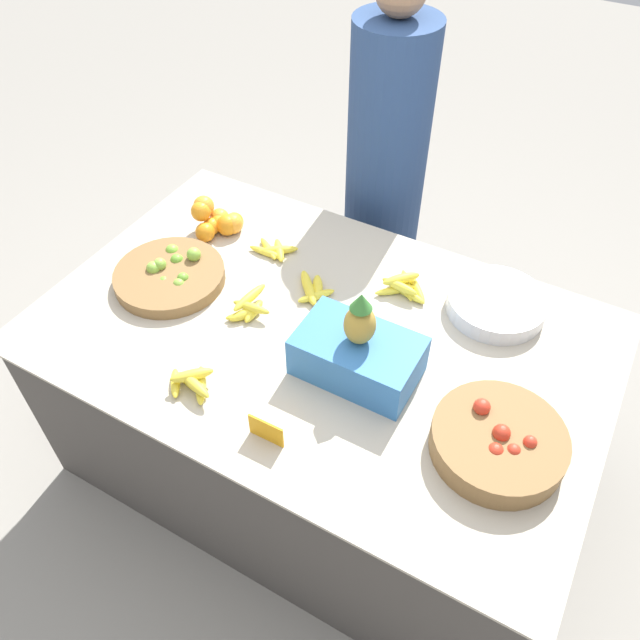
# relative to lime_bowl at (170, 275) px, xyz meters

# --- Properties ---
(ground_plane) EXTENTS (12.00, 12.00, 0.00)m
(ground_plane) POSITION_rel_lime_bowl_xyz_m (0.58, 0.05, -0.79)
(ground_plane) COLOR gray
(market_table) EXTENTS (1.85, 1.19, 0.76)m
(market_table) POSITION_rel_lime_bowl_xyz_m (0.58, 0.05, -0.41)
(market_table) COLOR #4C4742
(market_table) RESTS_ON ground_plane
(lime_bowl) EXTENTS (0.39, 0.39, 0.09)m
(lime_bowl) POSITION_rel_lime_bowl_xyz_m (0.00, 0.00, 0.00)
(lime_bowl) COLOR olive
(lime_bowl) RESTS_ON market_table
(tomato_basket) EXTENTS (0.37, 0.37, 0.11)m
(tomato_basket) POSITION_rel_lime_bowl_xyz_m (1.23, -0.11, 0.02)
(tomato_basket) COLOR olive
(tomato_basket) RESTS_ON market_table
(orange_pile) EXTENTS (0.19, 0.18, 0.14)m
(orange_pile) POSITION_rel_lime_bowl_xyz_m (-0.02, 0.32, 0.03)
(orange_pile) COLOR orange
(orange_pile) RESTS_ON market_table
(metal_bowl) EXTENTS (0.33, 0.33, 0.06)m
(metal_bowl) POSITION_rel_lime_bowl_xyz_m (1.05, 0.42, 0.01)
(metal_bowl) COLOR silver
(metal_bowl) RESTS_ON market_table
(price_sign) EXTENTS (0.11, 0.01, 0.08)m
(price_sign) POSITION_rel_lime_bowl_xyz_m (0.66, -0.39, 0.02)
(price_sign) COLOR orange
(price_sign) RESTS_ON market_table
(produce_crate) EXTENTS (0.37, 0.23, 0.33)m
(produce_crate) POSITION_rel_lime_bowl_xyz_m (0.77, -0.05, 0.06)
(produce_crate) COLOR #3370B7
(produce_crate) RESTS_ON market_table
(banana_bunch_middle_left) EXTENTS (0.18, 0.12, 0.03)m
(banana_bunch_middle_left) POSITION_rel_lime_bowl_xyz_m (0.24, 0.31, -0.01)
(banana_bunch_middle_left) COLOR yellow
(banana_bunch_middle_left) RESTS_ON market_table
(banana_bunch_front_right) EXTENTS (0.18, 0.18, 0.06)m
(banana_bunch_front_right) POSITION_rel_lime_bowl_xyz_m (0.75, 0.35, -0.00)
(banana_bunch_front_right) COLOR yellow
(banana_bunch_front_right) RESTS_ON market_table
(banana_bunch_middle_right) EXTENTS (0.14, 0.19, 0.06)m
(banana_bunch_middle_right) POSITION_rel_lime_bowl_xyz_m (0.34, -0.00, 0.00)
(banana_bunch_middle_right) COLOR yellow
(banana_bunch_middle_right) RESTS_ON market_table
(banana_bunch_back_center) EXTENTS (0.17, 0.16, 0.04)m
(banana_bunch_back_center) POSITION_rel_lime_bowl_xyz_m (0.47, 0.19, -0.01)
(banana_bunch_back_center) COLOR yellow
(banana_bunch_back_center) RESTS_ON market_table
(banana_bunch_front_left) EXTENTS (0.19, 0.15, 0.06)m
(banana_bunch_front_left) POSITION_rel_lime_bowl_xyz_m (0.37, -0.35, 0.00)
(banana_bunch_front_left) COLOR yellow
(banana_bunch_front_left) RESTS_ON market_table
(vendor_person) EXTENTS (0.33, 0.33, 1.62)m
(vendor_person) POSITION_rel_lime_bowl_xyz_m (0.41, 0.92, -0.04)
(vendor_person) COLOR navy
(vendor_person) RESTS_ON ground_plane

